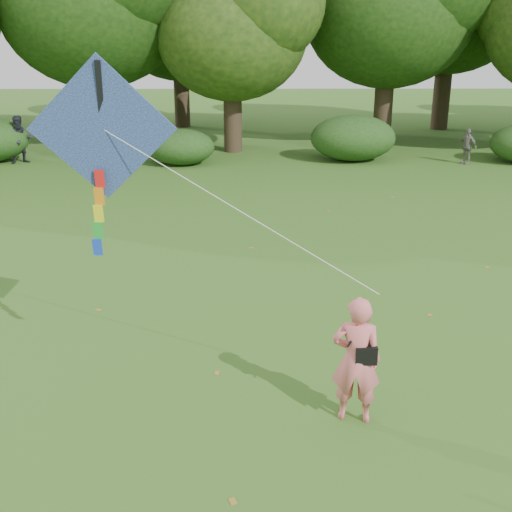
{
  "coord_description": "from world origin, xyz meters",
  "views": [
    {
      "loc": [
        -1.19,
        -8.56,
        5.31
      ],
      "look_at": [
        -1.11,
        2.0,
        1.5
      ],
      "focal_mm": 45.0,
      "sensor_mm": 36.0,
      "label": 1
    }
  ],
  "objects_px": {
    "man_kite_flyer": "(356,360)",
    "flying_kite": "(103,133)",
    "bystander_right": "(467,146)",
    "bystander_left": "(21,140)"
  },
  "relations": [
    {
      "from": "man_kite_flyer",
      "to": "bystander_left",
      "type": "relative_size",
      "value": 0.99
    },
    {
      "from": "bystander_left",
      "to": "flying_kite",
      "type": "height_order",
      "value": "flying_kite"
    },
    {
      "from": "man_kite_flyer",
      "to": "bystander_left",
      "type": "distance_m",
      "value": 21.15
    },
    {
      "from": "bystander_left",
      "to": "bystander_right",
      "type": "relative_size",
      "value": 1.33
    },
    {
      "from": "bystander_left",
      "to": "bystander_right",
      "type": "distance_m",
      "value": 18.03
    },
    {
      "from": "bystander_right",
      "to": "man_kite_flyer",
      "type": "bearing_deg",
      "value": -61.84
    },
    {
      "from": "bystander_right",
      "to": "flying_kite",
      "type": "distance_m",
      "value": 20.1
    },
    {
      "from": "man_kite_flyer",
      "to": "flying_kite",
      "type": "relative_size",
      "value": 0.39
    },
    {
      "from": "man_kite_flyer",
      "to": "flying_kite",
      "type": "distance_m",
      "value": 4.74
    },
    {
      "from": "man_kite_flyer",
      "to": "bystander_right",
      "type": "distance_m",
      "value": 19.28
    }
  ]
}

